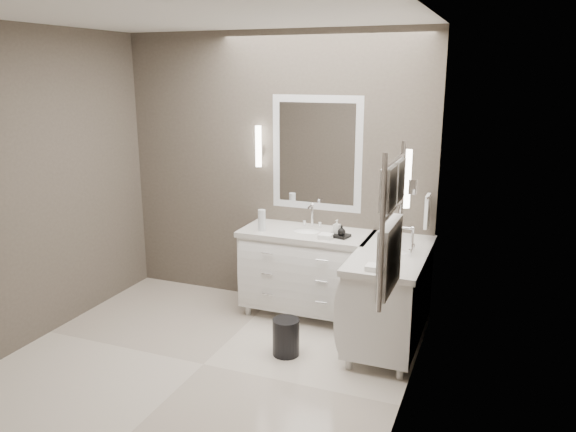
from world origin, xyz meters
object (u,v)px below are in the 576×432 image
at_px(vanity_right, 390,292).
at_px(waste_bin, 286,337).
at_px(vanity_back, 306,267).
at_px(towel_ladder, 391,232).

relative_size(vanity_right, waste_bin, 3.92).
xyz_separation_m(vanity_back, vanity_right, (0.88, -0.33, 0.00)).
bearing_deg(towel_ladder, vanity_back, 124.10).
distance_m(vanity_right, waste_bin, 0.97).
relative_size(vanity_back, towel_ladder, 1.38).
bearing_deg(vanity_right, waste_bin, -146.80).
distance_m(vanity_back, vanity_right, 0.93).
height_order(vanity_right, waste_bin, vanity_right).
height_order(vanity_back, waste_bin, vanity_back).
height_order(vanity_right, towel_ladder, towel_ladder).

